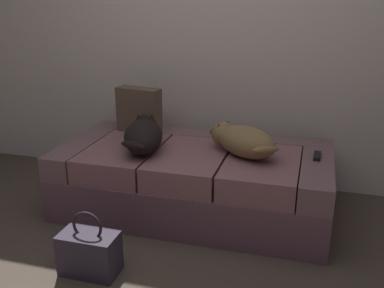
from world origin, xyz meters
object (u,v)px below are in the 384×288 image
dog_dark (144,135)px  couch (194,180)px  tv_remote (317,156)px  dog_tan (242,140)px  handbag (89,253)px  throw_pillow (139,110)px

dog_dark → couch: bearing=17.8°
dog_dark → tv_remote: dog_dark is taller
dog_tan → handbag: 1.18m
couch → tv_remote: bearing=3.7°
dog_tan → handbag: size_ratio=1.45×
couch → dog_dark: (-0.33, -0.10, 0.34)m
handbag → dog_tan: bearing=51.0°
dog_tan → tv_remote: dog_tan is taller
throw_pillow → couch: bearing=-27.3°
couch → throw_pillow: size_ratio=5.44×
tv_remote → throw_pillow: bearing=173.4°
dog_tan → throw_pillow: bearing=160.6°
dog_tan → handbag: dog_tan is taller
dog_tan → tv_remote: size_ratio=3.66×
tv_remote → handbag: bearing=-138.9°
tv_remote → throw_pillow: throw_pillow is taller
throw_pillow → dog_dark: bearing=-63.7°
couch → dog_dark: dog_dark is taller
dog_tan → dog_dark: bearing=-174.0°
couch → dog_dark: bearing=-162.2°
handbag → couch: bearing=68.3°
dog_tan → tv_remote: 0.50m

